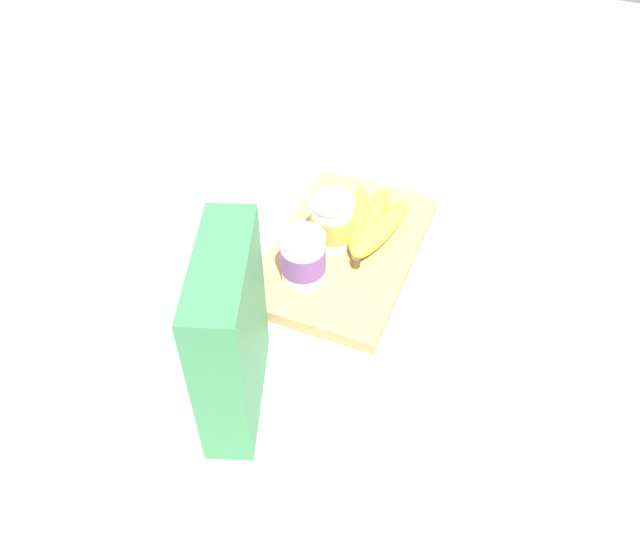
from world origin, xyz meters
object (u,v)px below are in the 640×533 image
(yogurt_cup_back, at_px, (332,221))
(banana_bunch, at_px, (371,224))
(cutting_board, at_px, (345,251))
(yogurt_cup_front, at_px, (303,257))
(cereal_box, at_px, (230,335))

(yogurt_cup_back, bearing_deg, banana_bunch, -48.07)
(cutting_board, xyz_separation_m, banana_bunch, (0.05, -0.03, 0.03))
(yogurt_cup_front, bearing_deg, banana_bunch, -24.12)
(yogurt_cup_back, bearing_deg, cutting_board, -95.18)
(yogurt_cup_back, xyz_separation_m, banana_bunch, (0.04, -0.05, -0.02))
(cutting_board, height_order, cereal_box, cereal_box)
(yogurt_cup_front, xyz_separation_m, banana_bunch, (0.13, -0.06, -0.02))
(cereal_box, height_order, banana_bunch, cereal_box)
(cereal_box, distance_m, yogurt_cup_back, 0.31)
(cereal_box, height_order, yogurt_cup_front, cereal_box)
(cereal_box, distance_m, yogurt_cup_front, 0.22)
(cereal_box, bearing_deg, cutting_board, 153.88)
(cereal_box, xyz_separation_m, banana_bunch, (0.34, -0.06, -0.08))
(yogurt_cup_front, relative_size, banana_bunch, 0.44)
(cutting_board, xyz_separation_m, cereal_box, (-0.30, 0.03, 0.11))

